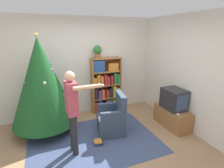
% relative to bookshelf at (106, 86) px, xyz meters
% --- Properties ---
extents(ground_plane, '(14.00, 14.00, 0.00)m').
position_rel_bookshelf_xyz_m(ground_plane, '(-0.62, -1.66, -0.76)').
color(ground_plane, '#9E7A56').
extents(wall_back, '(8.00, 0.10, 2.60)m').
position_rel_bookshelf_xyz_m(wall_back, '(-0.62, 0.21, 0.54)').
color(wall_back, silver).
rests_on(wall_back, ground_plane).
extents(wall_right, '(0.10, 8.00, 2.60)m').
position_rel_bookshelf_xyz_m(wall_right, '(1.45, -1.66, 0.54)').
color(wall_right, silver).
rests_on(wall_right, ground_plane).
extents(area_rug, '(2.61, 1.85, 0.01)m').
position_rel_bookshelf_xyz_m(area_rug, '(-0.75, -1.33, -0.75)').
color(area_rug, '#3D4C70').
rests_on(area_rug, ground_plane).
extents(bookshelf, '(0.82, 0.27, 1.54)m').
position_rel_bookshelf_xyz_m(bookshelf, '(0.00, 0.00, 0.00)').
color(bookshelf, '#A8703D').
rests_on(bookshelf, ground_plane).
extents(tv_stand, '(0.41, 0.93, 0.46)m').
position_rel_bookshelf_xyz_m(tv_stand, '(1.18, -1.42, -0.53)').
color(tv_stand, '#996638').
rests_on(tv_stand, ground_plane).
extents(television, '(0.41, 0.55, 0.48)m').
position_rel_bookshelf_xyz_m(television, '(1.18, -1.42, -0.06)').
color(television, '#28282D').
rests_on(television, tv_stand).
extents(game_remote, '(0.04, 0.12, 0.02)m').
position_rel_bookshelf_xyz_m(game_remote, '(1.05, -1.70, -0.29)').
color(game_remote, white).
rests_on(game_remote, tv_stand).
extents(christmas_tree, '(1.41, 1.41, 2.18)m').
position_rel_bookshelf_xyz_m(christmas_tree, '(-1.64, -0.48, 0.41)').
color(christmas_tree, '#4C3323').
rests_on(christmas_tree, ground_plane).
extents(armchair, '(0.66, 0.65, 0.92)m').
position_rel_bookshelf_xyz_m(armchair, '(-0.27, -1.15, -0.43)').
color(armchair, '#334256').
rests_on(armchair, ground_plane).
extents(standing_person, '(0.64, 0.47, 1.57)m').
position_rel_bookshelf_xyz_m(standing_person, '(-1.18, -1.51, 0.17)').
color(standing_person, '#232328').
rests_on(standing_person, ground_plane).
extents(potted_plant, '(0.22, 0.22, 0.33)m').
position_rel_bookshelf_xyz_m(potted_plant, '(-0.22, 0.00, 0.97)').
color(potted_plant, '#935B38').
rests_on(potted_plant, bookshelf).
extents(book_pile_near_tree, '(0.18, 0.17, 0.06)m').
position_rel_bookshelf_xyz_m(book_pile_near_tree, '(-1.11, -0.78, -0.72)').
color(book_pile_near_tree, '#B22D28').
rests_on(book_pile_near_tree, ground_plane).
extents(book_pile_by_chair, '(0.21, 0.18, 0.09)m').
position_rel_bookshelf_xyz_m(book_pile_by_chair, '(-0.70, -1.47, -0.71)').
color(book_pile_by_chair, '#284C93').
rests_on(book_pile_by_chair, ground_plane).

